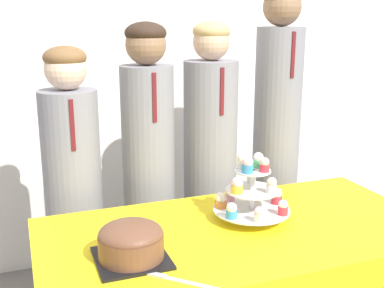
% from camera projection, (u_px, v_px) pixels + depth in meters
% --- Properties ---
extents(wall_back, '(9.00, 0.06, 2.70)m').
position_uv_depth(wall_back, '(142.00, 46.00, 2.95)').
color(wall_back, silver).
rests_on(wall_back, ground_plane).
extents(round_cake, '(0.24, 0.24, 0.13)m').
position_uv_depth(round_cake, '(131.00, 241.00, 1.58)').
color(round_cake, black).
rests_on(round_cake, table).
extents(cake_knife, '(0.22, 0.21, 0.01)m').
position_uv_depth(cake_knife, '(168.00, 278.00, 1.48)').
color(cake_knife, silver).
rests_on(cake_knife, table).
extents(cupcake_stand, '(0.30, 0.30, 0.27)m').
position_uv_depth(cupcake_stand, '(251.00, 191.00, 1.89)').
color(cupcake_stand, silver).
rests_on(cupcake_stand, table).
extents(student_0, '(0.26, 0.27, 1.40)m').
position_uv_depth(student_0, '(74.00, 204.00, 2.23)').
color(student_0, gray).
rests_on(student_0, ground_plane).
extents(student_1, '(0.25, 0.25, 1.50)m').
position_uv_depth(student_1, '(149.00, 183.00, 2.34)').
color(student_1, gray).
rests_on(student_1, ground_plane).
extents(student_2, '(0.27, 0.27, 1.50)m').
position_uv_depth(student_2, '(210.00, 178.00, 2.45)').
color(student_2, gray).
rests_on(student_2, ground_plane).
extents(student_3, '(0.24, 0.25, 1.67)m').
position_uv_depth(student_3, '(276.00, 151.00, 2.55)').
color(student_3, gray).
rests_on(student_3, ground_plane).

